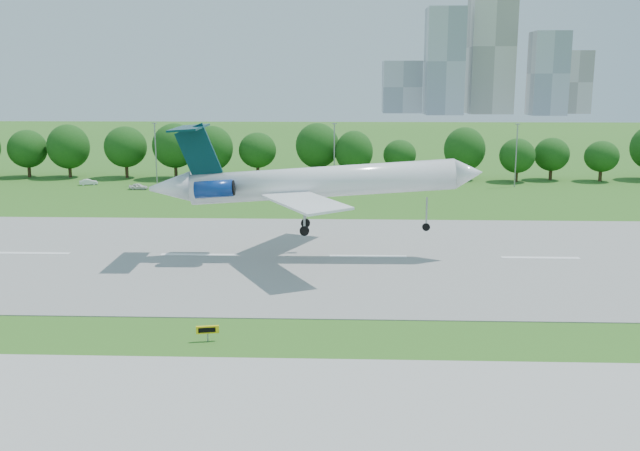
% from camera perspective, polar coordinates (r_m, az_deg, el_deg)
% --- Properties ---
extents(ground, '(600.00, 600.00, 0.00)m').
position_cam_1_polar(ground, '(62.19, -14.37, -7.89)').
color(ground, '#2A6219').
rests_on(ground, ground).
extents(runway, '(400.00, 45.00, 0.08)m').
position_cam_1_polar(runway, '(85.43, -9.68, -2.34)').
color(runway, gray).
rests_on(runway, ground).
extents(taxiway, '(400.00, 23.00, 0.08)m').
position_cam_1_polar(taxiway, '(46.57, -20.79, -15.06)').
color(taxiway, '#ADADA8').
rests_on(taxiway, ground).
extents(tree_line, '(288.40, 8.40, 10.40)m').
position_cam_1_polar(tree_line, '(149.83, -4.56, 6.11)').
color(tree_line, '#382314').
rests_on(tree_line, ground).
extents(light_poles, '(175.90, 0.25, 12.19)m').
position_cam_1_polar(light_poles, '(140.27, -6.05, 5.77)').
color(light_poles, gray).
rests_on(light_poles, ground).
extents(skyline, '(127.00, 52.00, 80.00)m').
position_cam_1_polar(skyline, '(454.47, 12.95, 12.55)').
color(skyline, '#B2B2B7').
rests_on(skyline, ground).
extents(airliner, '(38.59, 28.10, 12.59)m').
position_cam_1_polar(airliner, '(82.02, -1.15, 3.53)').
color(airliner, white).
rests_on(airliner, ground).
extents(taxi_sign_right, '(1.80, 0.55, 1.27)m').
position_cam_1_polar(taxi_sign_right, '(57.62, -8.99, -8.25)').
color(taxi_sign_right, gray).
rests_on(taxi_sign_right, ground).
extents(service_vehicle_a, '(3.66, 2.44, 1.14)m').
position_cam_1_polar(service_vehicle_a, '(147.98, -18.03, 3.32)').
color(service_vehicle_a, white).
rests_on(service_vehicle_a, ground).
extents(service_vehicle_b, '(3.46, 1.41, 1.18)m').
position_cam_1_polar(service_vehicle_b, '(139.11, -14.32, 3.04)').
color(service_vehicle_b, white).
rests_on(service_vehicle_b, ground).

